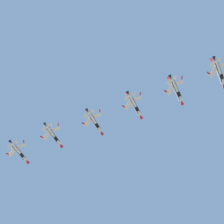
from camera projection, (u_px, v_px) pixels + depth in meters
fighter_jet_lead at (19, 152)px, 175.51m from camera, size 11.97×12.69×5.41m
fighter_jet_left_wing at (53, 135)px, 170.58m from camera, size 11.97×12.69×5.41m
fighter_jet_right_wing at (95, 122)px, 165.77m from camera, size 11.97×12.69×5.41m
fighter_jet_left_outer at (134, 105)px, 162.43m from camera, size 11.99×12.69×5.39m
fighter_jet_right_outer at (176, 90)px, 154.41m from camera, size 11.89×12.69×5.55m
fighter_jet_trail_slot at (219, 72)px, 149.76m from camera, size 12.02×12.69×5.34m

